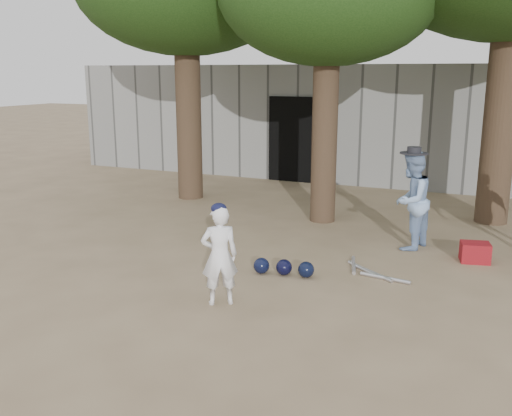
% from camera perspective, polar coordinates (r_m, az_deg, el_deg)
% --- Properties ---
extents(ground, '(70.00, 70.00, 0.00)m').
position_cam_1_polar(ground, '(7.72, -7.16, -8.05)').
color(ground, '#937C5E').
rests_on(ground, ground).
extents(boy_player, '(0.55, 0.50, 1.25)m').
position_cam_1_polar(boy_player, '(7.01, -3.67, -4.78)').
color(boy_player, white).
rests_on(boy_player, ground).
extents(spectator_blue, '(0.79, 0.91, 1.60)m').
position_cam_1_polar(spectator_blue, '(9.50, 15.23, 0.71)').
color(spectator_blue, '#90B0DF').
rests_on(spectator_blue, ground).
extents(red_bag, '(0.48, 0.40, 0.30)m').
position_cam_1_polar(red_bag, '(9.28, 21.06, -4.16)').
color(red_bag, maroon).
rests_on(red_bag, ground).
extents(back_building, '(16.00, 5.24, 3.00)m').
position_cam_1_polar(back_building, '(16.94, 11.05, 8.76)').
color(back_building, gray).
rests_on(back_building, ground).
extents(helmet_row, '(0.87, 0.33, 0.23)m').
position_cam_1_polar(helmet_row, '(8.13, 2.79, -5.96)').
color(helmet_row, black).
rests_on(helmet_row, ground).
extents(bat_pile, '(1.02, 0.83, 0.06)m').
position_cam_1_polar(bat_pile, '(8.38, 11.22, -6.23)').
color(bat_pile, silver).
rests_on(bat_pile, ground).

